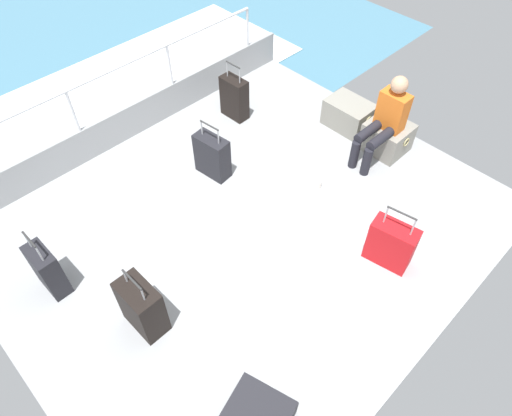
{
  "coord_description": "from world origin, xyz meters",
  "views": [
    {
      "loc": [
        2.38,
        -2.22,
        4.0
      ],
      "look_at": [
        0.05,
        0.07,
        0.25
      ],
      "focal_mm": 32.49,
      "sensor_mm": 36.0,
      "label": 1
    }
  ],
  "objects_px": {
    "paper_cup": "(318,184)",
    "passenger_seated": "(385,119)",
    "cargo_crate_1": "(387,137)",
    "suitcase_1": "(48,270)",
    "suitcase_4": "(391,244)",
    "cargo_crate_0": "(349,114)",
    "suitcase_5": "(142,307)",
    "suitcase_2": "(212,156)",
    "suitcase_3": "(234,98)"
  },
  "relations": [
    {
      "from": "cargo_crate_0",
      "to": "suitcase_4",
      "type": "relative_size",
      "value": 0.84
    },
    {
      "from": "suitcase_2",
      "to": "paper_cup",
      "type": "bearing_deg",
      "value": 34.26
    },
    {
      "from": "suitcase_1",
      "to": "paper_cup",
      "type": "bearing_deg",
      "value": 71.96
    },
    {
      "from": "passenger_seated",
      "to": "suitcase_4",
      "type": "distance_m",
      "value": 1.64
    },
    {
      "from": "suitcase_2",
      "to": "suitcase_3",
      "type": "height_order",
      "value": "suitcase_3"
    },
    {
      "from": "cargo_crate_1",
      "to": "paper_cup",
      "type": "bearing_deg",
      "value": -97.52
    },
    {
      "from": "suitcase_4",
      "to": "paper_cup",
      "type": "relative_size",
      "value": 7.52
    },
    {
      "from": "suitcase_2",
      "to": "paper_cup",
      "type": "distance_m",
      "value": 1.3
    },
    {
      "from": "paper_cup",
      "to": "suitcase_5",
      "type": "bearing_deg",
      "value": -89.43
    },
    {
      "from": "suitcase_1",
      "to": "paper_cup",
      "type": "relative_size",
      "value": 7.68
    },
    {
      "from": "passenger_seated",
      "to": "suitcase_5",
      "type": "xyz_separation_m",
      "value": [
        -0.13,
        -3.44,
        -0.28
      ]
    },
    {
      "from": "cargo_crate_1",
      "to": "suitcase_1",
      "type": "distance_m",
      "value": 4.18
    },
    {
      "from": "cargo_crate_0",
      "to": "passenger_seated",
      "type": "height_order",
      "value": "passenger_seated"
    },
    {
      "from": "suitcase_3",
      "to": "suitcase_5",
      "type": "bearing_deg",
      "value": -57.62
    },
    {
      "from": "passenger_seated",
      "to": "suitcase_4",
      "type": "xyz_separation_m",
      "value": [
        1.02,
        -1.25,
        -0.3
      ]
    },
    {
      "from": "passenger_seated",
      "to": "cargo_crate_1",
      "type": "bearing_deg",
      "value": 90.0
    },
    {
      "from": "cargo_crate_0",
      "to": "suitcase_1",
      "type": "distance_m",
      "value": 4.08
    },
    {
      "from": "suitcase_2",
      "to": "suitcase_5",
      "type": "bearing_deg",
      "value": -58.53
    },
    {
      "from": "passenger_seated",
      "to": "paper_cup",
      "type": "height_order",
      "value": "passenger_seated"
    },
    {
      "from": "cargo_crate_1",
      "to": "suitcase_4",
      "type": "relative_size",
      "value": 0.73
    },
    {
      "from": "cargo_crate_0",
      "to": "suitcase_5",
      "type": "xyz_separation_m",
      "value": [
        0.5,
        -3.65,
        0.11
      ]
    },
    {
      "from": "suitcase_1",
      "to": "suitcase_3",
      "type": "xyz_separation_m",
      "value": [
        -0.76,
        3.13,
        0.01
      ]
    },
    {
      "from": "cargo_crate_0",
      "to": "suitcase_2",
      "type": "height_order",
      "value": "suitcase_2"
    },
    {
      "from": "cargo_crate_0",
      "to": "suitcase_1",
      "type": "xyz_separation_m",
      "value": [
        -0.47,
        -4.06,
        0.09
      ]
    },
    {
      "from": "cargo_crate_1",
      "to": "suitcase_3",
      "type": "relative_size",
      "value": 0.69
    },
    {
      "from": "paper_cup",
      "to": "suitcase_4",
      "type": "bearing_deg",
      "value": -13.85
    },
    {
      "from": "cargo_crate_0",
      "to": "suitcase_5",
      "type": "bearing_deg",
      "value": -82.19
    },
    {
      "from": "suitcase_4",
      "to": "cargo_crate_1",
      "type": "bearing_deg",
      "value": 125.68
    },
    {
      "from": "suitcase_3",
      "to": "suitcase_5",
      "type": "distance_m",
      "value": 3.22
    },
    {
      "from": "suitcase_4",
      "to": "suitcase_3",
      "type": "bearing_deg",
      "value": 169.69
    },
    {
      "from": "suitcase_1",
      "to": "suitcase_3",
      "type": "height_order",
      "value": "suitcase_3"
    },
    {
      "from": "cargo_crate_0",
      "to": "passenger_seated",
      "type": "xyz_separation_m",
      "value": [
        0.63,
        -0.2,
        0.38
      ]
    },
    {
      "from": "suitcase_3",
      "to": "suitcase_4",
      "type": "xyz_separation_m",
      "value": [
        2.87,
        -0.52,
        -0.03
      ]
    },
    {
      "from": "paper_cup",
      "to": "passenger_seated",
      "type": "bearing_deg",
      "value": 81.07
    },
    {
      "from": "cargo_crate_0",
      "to": "paper_cup",
      "type": "xyz_separation_m",
      "value": [
        0.48,
        -1.16,
        -0.14
      ]
    },
    {
      "from": "passenger_seated",
      "to": "paper_cup",
      "type": "bearing_deg",
      "value": -98.93
    },
    {
      "from": "suitcase_3",
      "to": "suitcase_5",
      "type": "height_order",
      "value": "suitcase_3"
    },
    {
      "from": "suitcase_4",
      "to": "suitcase_2",
      "type": "bearing_deg",
      "value": -169.09
    },
    {
      "from": "suitcase_1",
      "to": "suitcase_2",
      "type": "distance_m",
      "value": 2.18
    },
    {
      "from": "cargo_crate_0",
      "to": "cargo_crate_1",
      "type": "xyz_separation_m",
      "value": [
        0.63,
        -0.02,
        0.01
      ]
    },
    {
      "from": "suitcase_1",
      "to": "paper_cup",
      "type": "height_order",
      "value": "suitcase_1"
    },
    {
      "from": "cargo_crate_0",
      "to": "suitcase_1",
      "type": "bearing_deg",
      "value": -96.58
    },
    {
      "from": "suitcase_2",
      "to": "suitcase_5",
      "type": "distance_m",
      "value": 2.07
    },
    {
      "from": "suitcase_2",
      "to": "suitcase_5",
      "type": "relative_size",
      "value": 0.98
    },
    {
      "from": "cargo_crate_1",
      "to": "suitcase_2",
      "type": "relative_size",
      "value": 0.74
    },
    {
      "from": "suitcase_2",
      "to": "suitcase_3",
      "type": "distance_m",
      "value": 1.15
    },
    {
      "from": "suitcase_4",
      "to": "suitcase_5",
      "type": "distance_m",
      "value": 2.48
    },
    {
      "from": "suitcase_3",
      "to": "suitcase_4",
      "type": "relative_size",
      "value": 1.06
    },
    {
      "from": "cargo_crate_1",
      "to": "passenger_seated",
      "type": "distance_m",
      "value": 0.42
    },
    {
      "from": "cargo_crate_1",
      "to": "passenger_seated",
      "type": "xyz_separation_m",
      "value": [
        0.0,
        -0.18,
        0.38
      ]
    }
  ]
}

